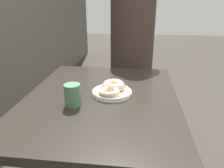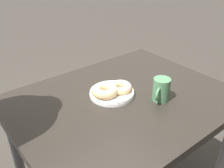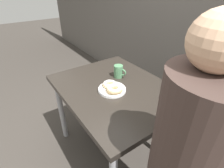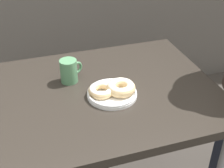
% 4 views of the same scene
% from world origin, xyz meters
% --- Properties ---
extents(dining_table, '(1.02, 0.80, 0.74)m').
position_xyz_m(dining_table, '(0.00, 0.10, 0.65)').
color(dining_table, '#28231E').
rests_on(dining_table, ground_plane).
extents(donut_plate, '(0.22, 0.21, 0.06)m').
position_xyz_m(donut_plate, '(0.03, 0.05, 0.77)').
color(donut_plate, white).
rests_on(donut_plate, dining_table).
extents(coffee_mug, '(0.11, 0.08, 0.11)m').
position_xyz_m(coffee_mug, '(-0.12, 0.22, 0.79)').
color(coffee_mug, '#4C7F56').
rests_on(coffee_mug, dining_table).
extents(person_figure, '(0.35, 0.35, 1.42)m').
position_xyz_m(person_figure, '(0.75, -0.03, 0.77)').
color(person_figure, '#232838').
rests_on(person_figure, ground_plane).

